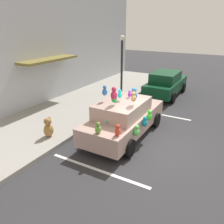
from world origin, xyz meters
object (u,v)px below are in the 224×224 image
(plush_covered_car, at_px, (124,117))
(teddy_bear_on_sidewalk, at_px, (48,128))
(street_lamp_post, at_px, (122,61))
(parked_sedan_behind, at_px, (166,84))

(plush_covered_car, xyz_separation_m, teddy_bear_on_sidewalk, (-1.81, 2.43, -0.29))
(plush_covered_car, bearing_deg, street_lamp_post, 28.68)
(plush_covered_car, xyz_separation_m, parked_sedan_behind, (6.29, 0.18, -0.03))
(parked_sedan_behind, xyz_separation_m, street_lamp_post, (-2.33, 1.98, 1.59))
(teddy_bear_on_sidewalk, xyz_separation_m, street_lamp_post, (5.77, -0.27, 1.86))
(plush_covered_car, bearing_deg, parked_sedan_behind, 1.67)
(street_lamp_post, bearing_deg, parked_sedan_behind, -40.46)
(plush_covered_car, height_order, teddy_bear_on_sidewalk, plush_covered_car)
(parked_sedan_behind, distance_m, teddy_bear_on_sidewalk, 8.40)
(parked_sedan_behind, height_order, street_lamp_post, street_lamp_post)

